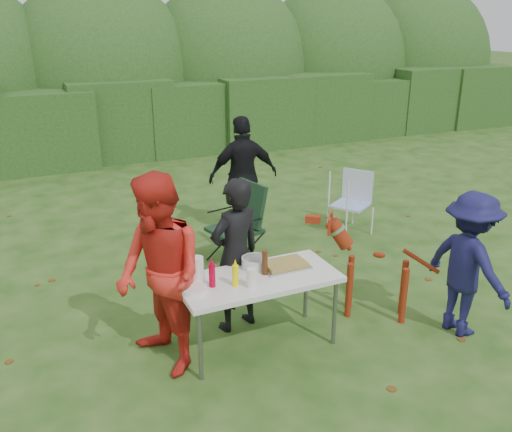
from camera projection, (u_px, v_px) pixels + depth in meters
name	position (u px, v px, depth m)	size (l,w,h in m)	color
ground	(287.00, 338.00, 5.41)	(80.00, 80.00, 0.00)	#1E4211
hedge_row	(120.00, 121.00, 11.94)	(22.00, 1.40, 1.70)	#23471C
shrub_backdrop	(105.00, 79.00, 13.05)	(20.00, 2.60, 3.20)	#3D6628
folding_table	(258.00, 282.00, 5.05)	(1.50, 0.70, 0.74)	silver
person_cook	(236.00, 255.00, 5.35)	(0.58, 0.38, 1.59)	black
person_red_jacket	(160.00, 276.00, 4.67)	(0.88, 0.69, 1.82)	red
person_black_puffy	(243.00, 176.00, 7.77)	(1.01, 0.42, 1.73)	black
child	(468.00, 264.00, 5.29)	(0.95, 0.55, 1.48)	#151445
dog	(378.00, 270.00, 5.65)	(1.12, 0.45, 1.06)	maroon
camping_chair	(234.00, 225.00, 6.86)	(0.66, 0.66, 1.06)	#16311D
lawn_chair	(351.00, 202.00, 7.95)	(0.53, 0.53, 0.90)	blue
food_tray	(285.00, 266.00, 5.22)	(0.45, 0.30, 0.02)	#B7B7BA
focaccia_bread	(285.00, 264.00, 5.21)	(0.40, 0.26, 0.04)	olive
mustard_bottle	(235.00, 276.00, 4.83)	(0.06, 0.06, 0.20)	#FFFE00
ketchup_bottle	(212.00, 275.00, 4.82)	(0.06, 0.06, 0.22)	#B30023
beer_bottle	(265.00, 262.00, 5.05)	(0.06, 0.06, 0.24)	#47230F
paper_towel_roll	(197.00, 271.00, 4.86)	(0.12, 0.12, 0.26)	white
cup_stack	(251.00, 278.00, 4.81)	(0.08, 0.08, 0.18)	white
pasta_bowl	(255.00, 262.00, 5.21)	(0.26, 0.26, 0.10)	silver
plate_stack	(194.00, 290.00, 4.74)	(0.24, 0.24, 0.05)	white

